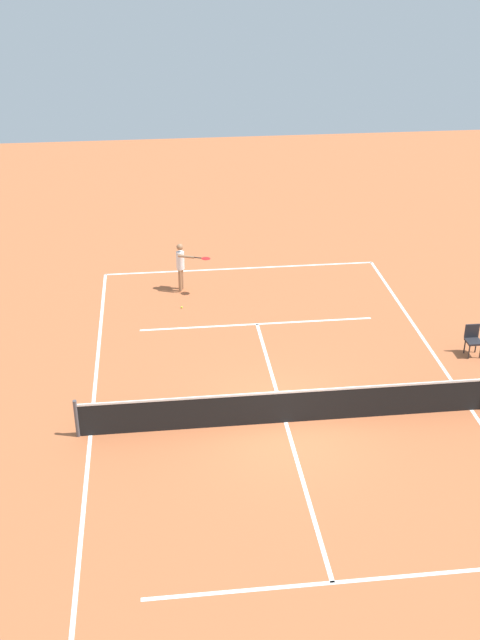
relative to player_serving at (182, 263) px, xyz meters
name	(u,v)px	position (x,y,z in m)	size (l,w,h in m)	color
ground_plane	(286,422)	(-2.27, 8.46, -1.05)	(60.00, 60.00, 0.00)	#B76038
court_lines	(286,422)	(-2.27, 8.46, -1.05)	(10.20, 20.39, 0.01)	white
tennis_net	(286,406)	(-2.27, 8.46, -0.55)	(10.80, 0.10, 1.07)	#4C4C51
player_serving	(182,263)	(0.00, 0.00, 0.00)	(1.20, 0.93, 1.76)	#9E704C
tennis_ball	(182,307)	(0.10, 1.43, -1.01)	(0.07, 0.07, 0.07)	#CCE033
courtside_chair_mid	(473,339)	(-8.43, 5.57, -0.51)	(0.44, 0.46, 0.95)	#262626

